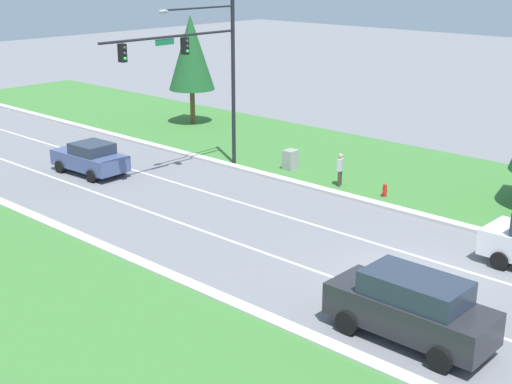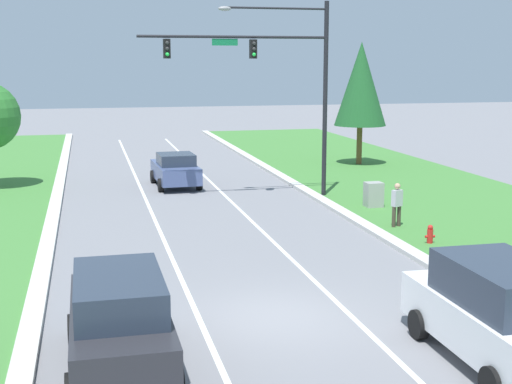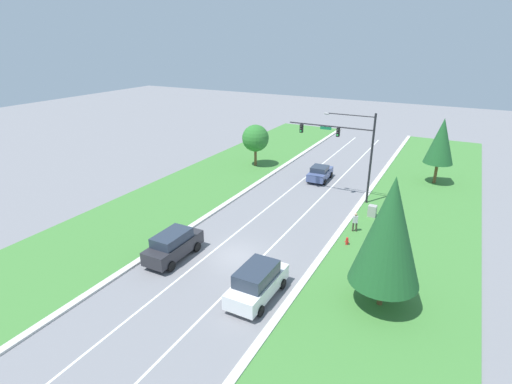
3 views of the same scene
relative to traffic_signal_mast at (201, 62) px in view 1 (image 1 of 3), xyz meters
name	(u,v)px [view 1 (image 1 of 3)]	position (x,y,z in m)	size (l,w,h in m)	color
ground_plane	(409,277)	(-3.82, -14.43, -5.71)	(160.00, 160.00, 0.00)	slate
curb_strip_right	(484,232)	(1.83, -14.43, -5.63)	(0.50, 90.00, 0.15)	beige
curb_strip_left	(307,335)	(-9.47, -14.43, -5.63)	(0.50, 90.00, 0.15)	beige
lane_stripe_inner_left	(380,294)	(-5.62, -14.43, -5.71)	(0.14, 81.00, 0.01)	white
lane_stripe_inner_right	(435,262)	(-2.02, -14.43, -5.71)	(0.14, 81.00, 0.01)	white
traffic_signal_mast	(201,62)	(0.00, 0.00, 0.00)	(8.27, 0.41, 8.60)	black
charcoal_suv	(411,307)	(-7.57, -16.66, -4.66)	(2.07, 4.85, 2.03)	#28282D
slate_blue_sedan	(90,158)	(-3.91, 4.21, -4.88)	(2.20, 4.28, 1.64)	#475684
utility_cabinet	(291,160)	(3.46, -2.95, -5.16)	(0.70, 0.60, 1.10)	#9E9E99
pedestrian	(340,169)	(2.86, -6.54, -4.77)	(0.43, 0.34, 1.69)	#42382D
fire_hydrant	(385,191)	(2.94, -9.03, -5.37)	(0.34, 0.20, 0.70)	red
conifer_far_right_tree	(191,53)	(7.49, 8.93, -0.98)	(3.00, 3.00, 7.15)	brown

